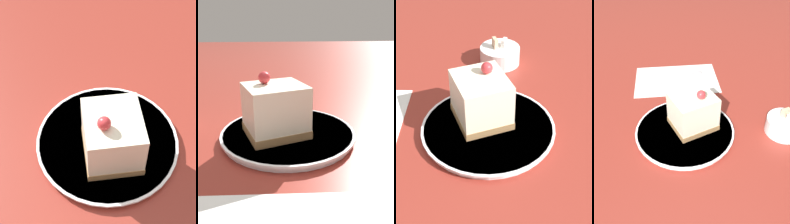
{
  "view_description": "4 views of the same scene",
  "coord_description": "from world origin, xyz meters",
  "views": [
    {
      "loc": [
        -0.06,
        0.37,
        0.52
      ],
      "look_at": [
        0.01,
        0.02,
        0.07
      ],
      "focal_mm": 60.0,
      "sensor_mm": 36.0,
      "label": 1
    },
    {
      "loc": [
        -0.41,
        0.05,
        0.2
      ],
      "look_at": [
        -0.01,
        0.02,
        0.05
      ],
      "focal_mm": 40.0,
      "sensor_mm": 36.0,
      "label": 2
    },
    {
      "loc": [
        -0.01,
        -0.47,
        0.44
      ],
      "look_at": [
        0.0,
        0.01,
        0.06
      ],
      "focal_mm": 60.0,
      "sensor_mm": 36.0,
      "label": 3
    },
    {
      "loc": [
        0.42,
        -0.02,
        0.42
      ],
      "look_at": [
        -0.01,
        0.05,
        0.06
      ],
      "focal_mm": 40.0,
      "sensor_mm": 36.0,
      "label": 4
    }
  ],
  "objects": [
    {
      "name": "ground_plane",
      "position": [
        0.0,
        0.0,
        0.0
      ],
      "size": [
        4.0,
        4.0,
        0.0
      ],
      "primitive_type": "plane",
      "color": "maroon"
    },
    {
      "name": "plate",
      "position": [
        -0.01,
        0.03,
        0.01
      ],
      "size": [
        0.23,
        0.23,
        0.01
      ],
      "color": "white",
      "rests_on": "ground_plane"
    },
    {
      "name": "cake_slice",
      "position": [
        -0.02,
        0.05,
        0.06
      ],
      "size": [
        0.11,
        0.12,
        0.11
      ],
      "rotation": [
        0.0,
        0.0,
        0.34
      ],
      "color": "#9E7547",
      "rests_on": "plate"
    }
  ]
}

